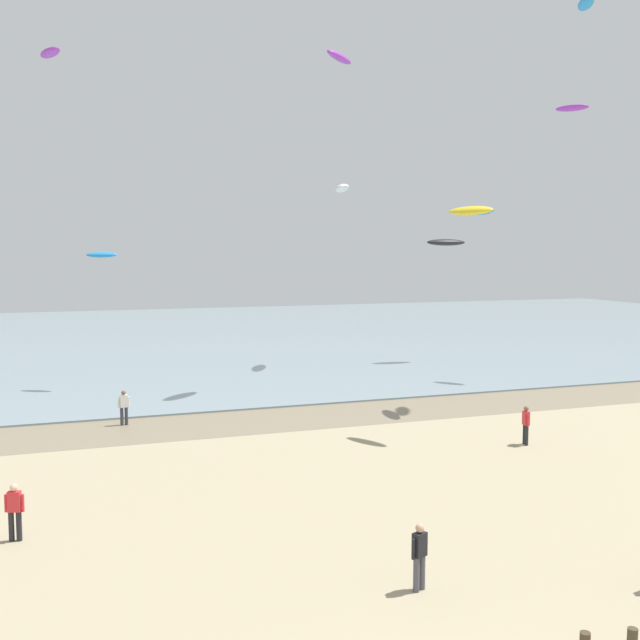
{
  "coord_description": "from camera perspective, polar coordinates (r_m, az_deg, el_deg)",
  "views": [
    {
      "loc": [
        -6.95,
        -9.94,
        8.45
      ],
      "look_at": [
        0.99,
        12.69,
        6.22
      ],
      "focal_mm": 42.02,
      "sensor_mm": 36.0,
      "label": 1
    }
  ],
  "objects": [
    {
      "name": "kite_aloft_5",
      "position": [
        52.71,
        18.65,
        15.05
      ],
      "size": [
        1.91,
        2.09,
        0.52
      ],
      "primitive_type": "ellipsoid",
      "rotation": [
        0.3,
        0.0,
        2.26
      ],
      "color": "purple"
    },
    {
      "name": "sea",
      "position": [
        73.94,
        -13.81,
        -1.36
      ],
      "size": [
        160.0,
        70.0,
        0.1
      ],
      "primitive_type": "cube",
      "color": "#7F939E",
      "rests_on": "ground"
    },
    {
      "name": "kite_aloft_7",
      "position": [
        40.56,
        12.28,
        8.09
      ],
      "size": [
        1.16,
        2.45,
        0.43
      ],
      "primitive_type": "ellipsoid",
      "rotation": [
        0.07,
        0.0,
        4.54
      ],
      "color": "#2384D1"
    },
    {
      "name": "kite_aloft_3",
      "position": [
        54.96,
        1.7,
        10.0
      ],
      "size": [
        2.24,
        3.38,
        0.76
      ],
      "primitive_type": "ellipsoid",
      "rotation": [
        -0.27,
        0.0,
        1.19
      ],
      "color": "white"
    },
    {
      "name": "person_mid_beach",
      "position": [
        34.08,
        15.4,
        -7.64
      ],
      "size": [
        0.29,
        0.56,
        1.71
      ],
      "color": "#232328",
      "rests_on": "ground"
    },
    {
      "name": "kite_aloft_12",
      "position": [
        46.66,
        19.59,
        21.76
      ],
      "size": [
        1.7,
        2.38,
        0.53
      ],
      "primitive_type": "ellipsoid",
      "rotation": [
        -0.24,
        0.0,
        4.26
      ],
      "color": "#2384D1"
    },
    {
      "name": "kite_aloft_10",
      "position": [
        43.68,
        -19.87,
        18.6
      ],
      "size": [
        1.37,
        2.41,
        0.37
      ],
      "primitive_type": "ellipsoid",
      "rotation": [
        -0.0,
        0.0,
        1.87
      ],
      "color": "purple"
    },
    {
      "name": "wet_sand_strip",
      "position": [
        37.14,
        -8.11,
        -7.88
      ],
      "size": [
        120.0,
        5.3,
        0.01
      ],
      "primitive_type": "cube",
      "color": "#84755B",
      "rests_on": "ground"
    },
    {
      "name": "kite_aloft_2",
      "position": [
        57.36,
        9.57,
        5.85
      ],
      "size": [
        3.14,
        1.25,
        0.59
      ],
      "primitive_type": "ellipsoid",
      "rotation": [
        -0.11,
        0.0,
        3.07
      ],
      "color": "black"
    },
    {
      "name": "kite_aloft_8",
      "position": [
        46.87,
        1.47,
        19.38
      ],
      "size": [
        2.81,
        2.82,
        0.84
      ],
      "primitive_type": "ellipsoid",
      "rotation": [
        -0.47,
        0.0,
        3.93
      ],
      "color": "purple"
    },
    {
      "name": "kite_aloft_1",
      "position": [
        47.11,
        -16.3,
        4.8
      ],
      "size": [
        2.06,
        1.56,
        0.48
      ],
      "primitive_type": "ellipsoid",
      "rotation": [
        -0.28,
        0.0,
        2.64
      ],
      "color": "#2384D1"
    },
    {
      "name": "person_by_waterline",
      "position": [
        37.69,
        -14.71,
        -6.39
      ],
      "size": [
        0.56,
        0.27,
        1.71
      ],
      "color": "#383842",
      "rests_on": "ground"
    },
    {
      "name": "person_left_flank",
      "position": [
        19.62,
        7.58,
        -17.3
      ],
      "size": [
        0.53,
        0.35,
        1.71
      ],
      "color": "#4C4C56",
      "rests_on": "ground"
    },
    {
      "name": "kite_aloft_6",
      "position": [
        34.78,
        11.4,
        8.17
      ],
      "size": [
        1.74,
        2.42,
        0.58
      ],
      "primitive_type": "ellipsoid",
      "rotation": [
        -0.31,
        0.0,
        2.03
      ],
      "color": "yellow"
    },
    {
      "name": "person_nearest_camera",
      "position": [
        24.15,
        -22.24,
        -13.26
      ],
      "size": [
        0.55,
        0.31,
        1.71
      ],
      "color": "#232328",
      "rests_on": "ground"
    }
  ]
}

